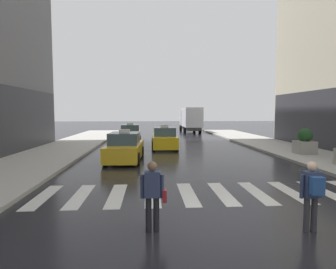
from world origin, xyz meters
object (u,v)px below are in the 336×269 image
object	(u,v)px
taxi_second	(164,139)
pedestrian_with_handbag	(153,192)
taxi_lead	(125,148)
box_truck	(191,119)
planter_mid_block	(305,142)
pedestrian_with_backpack	(312,191)
taxi_third	(130,134)

from	to	relation	value
taxi_second	pedestrian_with_handbag	bearing A→B (deg)	-94.09
taxi_lead	box_truck	bearing A→B (deg)	72.19
planter_mid_block	taxi_second	bearing A→B (deg)	152.95
box_truck	taxi_second	bearing A→B (deg)	-105.20
pedestrian_with_backpack	pedestrian_with_handbag	size ratio (longest dim) A/B	1.00
box_truck	taxi_third	bearing A→B (deg)	-122.37
taxi_third	taxi_second	bearing A→B (deg)	-58.30
pedestrian_with_backpack	taxi_second	bearing A→B (deg)	99.39
taxi_third	pedestrian_with_backpack	size ratio (longest dim) A/B	2.79
taxi_lead	planter_mid_block	distance (m)	11.28
taxi_second	pedestrian_with_backpack	world-z (taller)	taxi_second
pedestrian_with_backpack	taxi_lead	bearing A→B (deg)	116.96
taxi_second	planter_mid_block	world-z (taller)	taxi_second
box_truck	planter_mid_block	distance (m)	21.22
pedestrian_with_backpack	planter_mid_block	distance (m)	12.67
taxi_second	pedestrian_with_handbag	distance (m)	15.28
box_truck	planter_mid_block	world-z (taller)	box_truck
taxi_second	box_truck	bearing A→B (deg)	74.80
box_truck	pedestrian_with_handbag	world-z (taller)	box_truck
taxi_second	pedestrian_with_backpack	xyz separation A→B (m)	(2.57, -15.52, 0.25)
taxi_lead	taxi_second	size ratio (longest dim) A/B	1.02
pedestrian_with_backpack	pedestrian_with_handbag	distance (m)	3.67
taxi_third	pedestrian_with_handbag	size ratio (longest dim) A/B	2.79
taxi_lead	pedestrian_with_handbag	distance (m)	9.91
pedestrian_with_handbag	planter_mid_block	bearing A→B (deg)	47.92
pedestrian_with_backpack	pedestrian_with_handbag	bearing A→B (deg)	175.61
pedestrian_with_backpack	box_truck	bearing A→B (deg)	86.64
taxi_lead	planter_mid_block	bearing A→B (deg)	5.15
taxi_lead	planter_mid_block	xyz separation A→B (m)	(11.24, 1.01, 0.15)
taxi_lead	planter_mid_block	world-z (taller)	taxi_lead
pedestrian_with_backpack	planter_mid_block	size ratio (longest dim) A/B	1.03
taxi_third	box_truck	distance (m)	13.79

